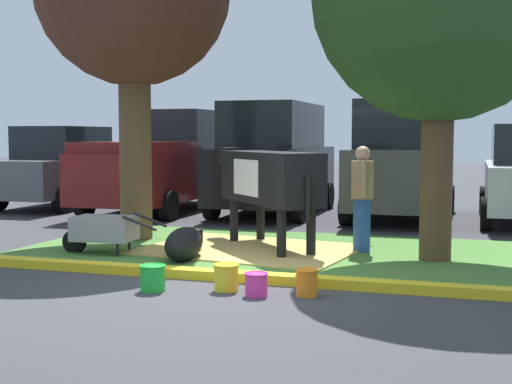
% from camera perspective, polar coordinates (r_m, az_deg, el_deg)
% --- Properties ---
extents(ground_plane, '(80.00, 80.00, 0.00)m').
position_cam_1_polar(ground_plane, '(8.55, -2.72, -7.50)').
color(ground_plane, '#38383D').
extents(grass_island, '(7.59, 4.22, 0.02)m').
position_cam_1_polar(grass_island, '(10.90, 1.01, -4.80)').
color(grass_island, '#477A33').
rests_on(grass_island, ground).
extents(curb_yellow, '(8.79, 0.24, 0.12)m').
position_cam_1_polar(curb_yellow, '(8.78, -3.27, -6.77)').
color(curb_yellow, yellow).
rests_on(curb_yellow, ground).
extents(hay_bedding, '(3.52, 2.84, 0.04)m').
position_cam_1_polar(hay_bedding, '(10.91, -0.48, -4.71)').
color(hay_bedding, tan).
rests_on(hay_bedding, ground).
extents(cow_holstein, '(2.41, 2.55, 1.58)m').
position_cam_1_polar(cow_holstein, '(11.00, 0.92, 1.15)').
color(cow_holstein, black).
rests_on(cow_holstein, ground).
extents(calf_lying, '(0.63, 1.33, 0.48)m').
position_cam_1_polar(calf_lying, '(10.14, -5.87, -4.23)').
color(calf_lying, black).
rests_on(calf_lying, ground).
extents(person_handler, '(0.34, 0.52, 1.64)m').
position_cam_1_polar(person_handler, '(10.79, 8.66, -0.29)').
color(person_handler, '#23478C').
rests_on(person_handler, ground).
extents(wheelbarrow, '(1.61, 0.68, 0.63)m').
position_cam_1_polar(wheelbarrow, '(10.80, -12.36, -2.97)').
color(wheelbarrow, gray).
rests_on(wheelbarrow, ground).
extents(bucket_green, '(0.31, 0.31, 0.31)m').
position_cam_1_polar(bucket_green, '(8.22, -8.43, -6.90)').
color(bucket_green, green).
rests_on(bucket_green, ground).
extents(bucket_yellow, '(0.31, 0.31, 0.31)m').
position_cam_1_polar(bucket_yellow, '(8.15, -2.45, -6.92)').
color(bucket_yellow, yellow).
rests_on(bucket_yellow, ground).
extents(bucket_pink, '(0.28, 0.28, 0.26)m').
position_cam_1_polar(bucket_pink, '(7.89, 0.02, -7.49)').
color(bucket_pink, '#EA3893').
rests_on(bucket_pink, ground).
extents(bucket_orange, '(0.26, 0.26, 0.31)m').
position_cam_1_polar(bucket_orange, '(7.90, 4.17, -7.32)').
color(bucket_orange, orange).
rests_on(bucket_orange, ground).
extents(sedan_red, '(2.04, 4.41, 2.02)m').
position_cam_1_polar(sedan_red, '(18.35, -15.45, 1.94)').
color(sedan_red, '#4C5156').
rests_on(sedan_red, ground).
extents(pickup_truck_maroon, '(2.25, 5.41, 2.42)m').
position_cam_1_polar(pickup_truck_maroon, '(16.83, -7.67, 2.27)').
color(pickup_truck_maroon, maroon).
rests_on(pickup_truck_maroon, ground).
extents(suv_black, '(2.14, 4.61, 2.52)m').
position_cam_1_polar(suv_black, '(15.97, 1.46, 2.75)').
color(suv_black, black).
rests_on(suv_black, ground).
extents(suv_dark_grey, '(2.14, 4.61, 2.52)m').
position_cam_1_polar(suv_dark_grey, '(15.42, 11.85, 2.58)').
color(suv_dark_grey, '#3D3D42').
rests_on(suv_dark_grey, ground).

